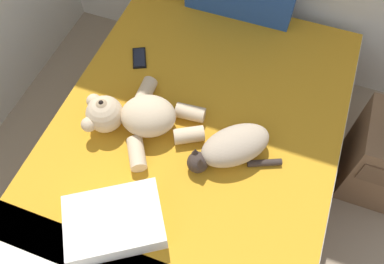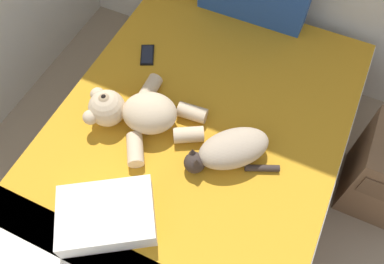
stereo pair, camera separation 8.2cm
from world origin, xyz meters
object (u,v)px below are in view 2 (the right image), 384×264
Objects in this scene: cat at (230,150)px; throw_pillow at (107,216)px; teddy_bear at (138,112)px; bed at (196,154)px; cell_phone at (147,55)px.

cat is 0.62m from throw_pillow.
throw_pillow is at bearing -75.93° from teddy_bear.
teddy_bear reaches higher than cat.
bed is at bearing 157.29° from cat.
cell_phone is 0.96m from throw_pillow.
bed is 0.62m from cell_phone.
bed is 0.40m from cat.
cat is 2.54× the size of cell_phone.
bed is at bearing 17.65° from teddy_bear.
throw_pillow is (-0.15, -0.59, 0.32)m from bed.
bed is 0.69m from throw_pillow.
cat is 0.48m from teddy_bear.
cat is at bearing 0.24° from teddy_bear.
bed is 4.86× the size of throw_pillow.
cat is (0.20, -0.09, 0.34)m from bed.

